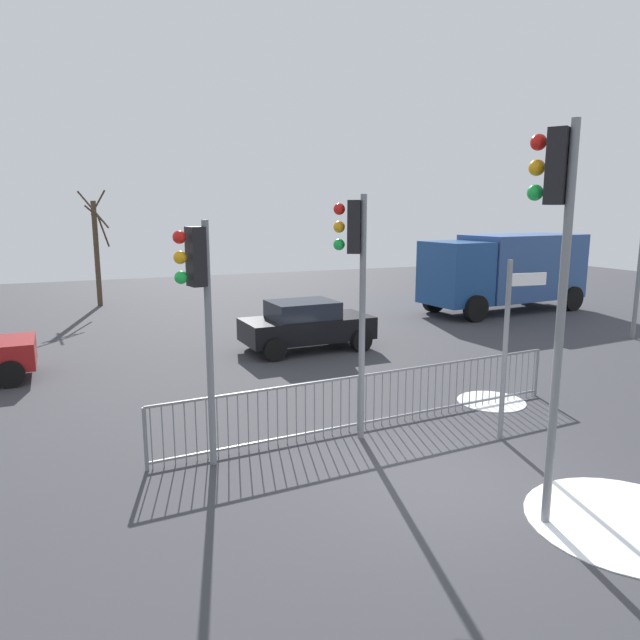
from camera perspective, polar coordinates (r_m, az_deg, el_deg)
The scene contains 11 objects.
ground_plane at distance 9.40m, azimuth 12.88°, elevation -15.32°, with size 60.00×60.00×0.00m, color #38383D.
traffic_light_mid_left at distance 10.13m, azimuth 3.39°, elevation 5.62°, with size 0.53×0.40×4.35m.
traffic_light_mid_right at distance 7.77m, azimuth 22.00°, elevation 7.50°, with size 0.42×0.51×5.14m.
traffic_light_foreground_right at distance 9.12m, azimuth -11.82°, elevation 2.95°, with size 0.56×0.36×3.94m.
direction_sign_post at distance 10.82m, azimuth 17.94°, elevation -1.94°, with size 0.79×0.13×3.24m.
pedestrian_guard_railing at distance 11.20m, azimuth 5.31°, elevation -7.70°, with size 8.51×0.68×1.07m.
car_black_far at distance 17.16m, azimuth -1.37°, elevation -0.44°, with size 3.87×2.06×1.47m.
delivery_truck at distance 24.81m, azimuth 17.67°, elevation 4.78°, with size 7.25×3.31×3.10m.
bare_tree_left at distance 26.72m, azimuth -20.97°, elevation 6.50°, with size 1.19×1.16×4.93m.
snow_patch_kerb at distance 9.14m, azimuth 27.82°, elevation -17.07°, with size 2.61×2.61×0.01m, color white.
snow_patch_island at distance 13.27m, azimuth 16.39°, elevation -7.63°, with size 1.45×1.45×0.01m, color white.
Camera 1 is at (-5.02, -6.81, 4.08)m, focal length 32.75 mm.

